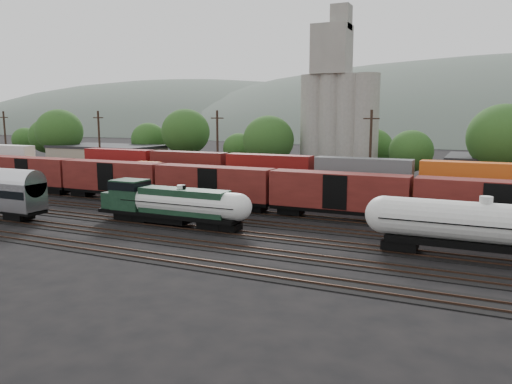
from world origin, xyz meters
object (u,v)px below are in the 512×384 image
at_px(green_locomotive, 161,202).
at_px(orange_locomotive, 172,179).
at_px(grain_silo, 338,115).
at_px(tank_car_a, 181,204).

distance_m(green_locomotive, orange_locomotive, 17.48).
bearing_deg(grain_silo, orange_locomotive, -121.23).
relative_size(orange_locomotive, grain_silo, 0.61).
relative_size(green_locomotive, tank_car_a, 1.04).
bearing_deg(orange_locomotive, grain_silo, 58.77).
xyz_separation_m(tank_car_a, grain_silo, (4.28, 41.00, 8.82)).
height_order(green_locomotive, grain_silo, grain_silo).
bearing_deg(tank_car_a, orange_locomotive, 127.43).
xyz_separation_m(green_locomotive, grain_silo, (6.80, 41.00, 8.82)).
height_order(orange_locomotive, grain_silo, grain_silo).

